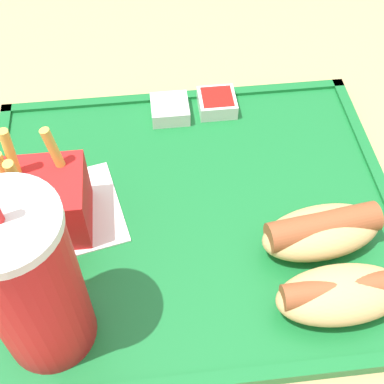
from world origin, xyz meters
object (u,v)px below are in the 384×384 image
object	(u,v)px
hot_dog_near	(322,231)
sauce_cup_mayo	(170,109)
soda_cup	(31,285)
sauce_cup_ketchup	(221,102)
hot_dog_far	(341,294)
fries_carton	(40,202)

from	to	relation	value
hot_dog_near	sauce_cup_mayo	xyz separation A→B (m)	(0.12, -0.19, -0.01)
soda_cup	hot_dog_near	world-z (taller)	soda_cup
sauce_cup_mayo	sauce_cup_ketchup	xyz separation A→B (m)	(-0.06, -0.00, 0.00)
hot_dog_far	hot_dog_near	world-z (taller)	hot_dog_near
soda_cup	sauce_cup_mayo	size ratio (longest dim) A/B	4.64
fries_carton	hot_dog_far	bearing A→B (deg)	155.34
sauce_cup_mayo	hot_dog_far	bearing A→B (deg)	115.66
soda_cup	sauce_cup_ketchup	distance (m)	0.32
hot_dog_far	sauce_cup_mayo	bearing A→B (deg)	-64.34
hot_dog_far	hot_dog_near	bearing A→B (deg)	-90.00
soda_cup	fries_carton	distance (m)	0.12
soda_cup	fries_carton	world-z (taller)	soda_cup
hot_dog_near	sauce_cup_ketchup	size ratio (longest dim) A/B	2.81
hot_dog_far	hot_dog_near	xyz separation A→B (m)	(0.00, -0.06, 0.00)
hot_dog_near	sauce_cup_mayo	bearing A→B (deg)	-57.38
soda_cup	hot_dog_near	size ratio (longest dim) A/B	1.65
soda_cup	sauce_cup_ketchup	xyz separation A→B (m)	(-0.18, -0.26, -0.07)
fries_carton	sauce_cup_ketchup	world-z (taller)	fries_carton
hot_dog_far	sauce_cup_ketchup	xyz separation A→B (m)	(0.06, -0.26, -0.01)
hot_dog_near	fries_carton	world-z (taller)	fries_carton
soda_cup	fries_carton	xyz separation A→B (m)	(0.01, -0.11, -0.05)
hot_dog_far	sauce_cup_ketchup	distance (m)	0.27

